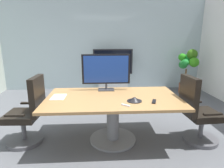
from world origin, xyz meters
TOP-DOWN VIEW (x-y plane):
  - ground_plane at (0.00, 0.00)m, footprint 7.39×7.39m
  - wall_back_glass_partition at (0.00, 3.14)m, footprint 6.39×0.10m
  - conference_table at (0.10, -0.15)m, footprint 2.09×1.18m
  - office_chair_left at (-1.24, -0.15)m, footprint 0.60×0.58m
  - office_chair_right at (1.44, -0.27)m, footprint 0.61×0.59m
  - tv_monitor at (0.01, 0.27)m, footprint 0.84×0.18m
  - wall_display_unit at (0.28, 2.78)m, footprint 1.20×0.36m
  - potted_plant at (2.50, 2.45)m, footprint 0.54×0.63m
  - conference_phone at (0.41, -0.37)m, footprint 0.22×0.22m
  - remote_control at (0.69, -0.42)m, footprint 0.10×0.18m
  - whiteboard_marker at (0.25, -0.56)m, footprint 0.12×0.09m
  - paper_notepad at (-0.75, -0.11)m, footprint 0.22×0.30m

SIDE VIEW (x-z plane):
  - ground_plane at x=0.00m, z-range 0.00..0.00m
  - wall_display_unit at x=0.28m, z-range -0.21..1.10m
  - office_chair_left at x=-1.24m, z-range -0.09..1.00m
  - office_chair_right at x=1.44m, z-range -0.09..1.00m
  - conference_table at x=0.10m, z-range 0.19..0.94m
  - paper_notepad at x=-0.75m, z-range 0.75..0.75m
  - remote_control at x=0.69m, z-range 0.75..0.76m
  - whiteboard_marker at x=0.25m, z-range 0.75..0.77m
  - conference_phone at x=0.41m, z-range 0.74..0.81m
  - potted_plant at x=2.50m, z-range 0.15..1.47m
  - tv_monitor at x=0.01m, z-range 0.79..1.42m
  - wall_back_glass_partition at x=0.00m, z-range 0.00..2.81m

